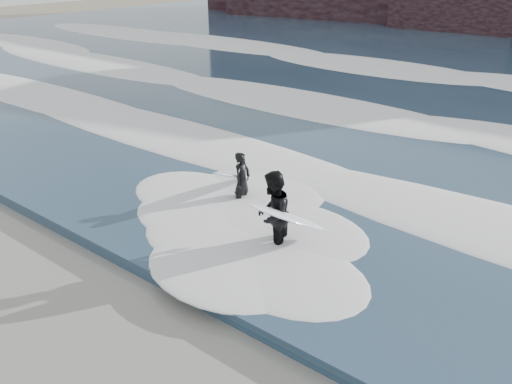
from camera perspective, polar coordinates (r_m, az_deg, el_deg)
foam_near at (r=13.71m, az=11.56°, el=0.59°), size 60.00×3.20×0.20m
foam_mid at (r=19.89m, az=20.76°, el=7.44°), size 60.00×4.00×0.24m
foam_far at (r=28.40m, az=26.57°, el=11.59°), size 60.00×4.80×0.30m
surfer_left at (r=12.94m, az=-1.95°, el=1.45°), size 1.17×2.04×1.55m
surfer_right at (r=10.75m, az=2.07°, el=-2.64°), size 1.58×1.98×1.98m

